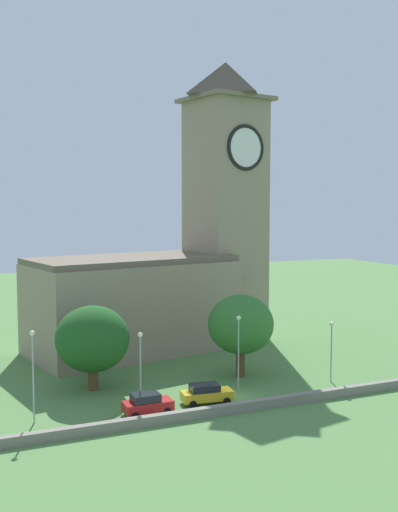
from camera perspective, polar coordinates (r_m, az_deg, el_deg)
ground_plane at (r=70.11m, az=-2.60°, el=-9.82°), size 200.00×200.00×0.00m
church at (r=76.50m, az=-2.31°, el=-0.03°), size 32.44×16.73×36.22m
quay_barrier at (r=54.06m, az=4.54°, el=-13.87°), size 49.23×0.70×0.83m
car_red at (r=53.08m, az=-4.88°, el=-13.66°), size 4.16×2.22×1.82m
car_yellow at (r=55.67m, az=0.69°, el=-12.77°), size 4.77×2.55×1.78m
streetlamp_west_end at (r=51.60m, az=-15.33°, el=-9.59°), size 0.44×0.44×7.65m
streetlamp_west_mid at (r=54.33m, az=-5.52°, el=-9.36°), size 0.44×0.44×6.59m
streetlamp_central at (r=58.67m, az=3.73°, el=-7.92°), size 0.44×0.44×7.20m
streetlamp_east_mid at (r=62.61m, az=12.34°, el=-7.79°), size 0.44×0.44×6.13m
tree_riverside_west at (r=59.32m, az=-9.96°, el=-7.68°), size 7.06×7.06×8.16m
tree_riverside_east at (r=62.99m, az=3.94°, el=-6.44°), size 6.80×6.80×8.53m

